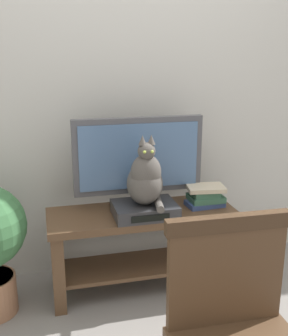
% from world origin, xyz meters
% --- Properties ---
extents(ground_plane, '(12.00, 12.00, 0.00)m').
position_xyz_m(ground_plane, '(0.00, 0.00, 0.00)').
color(ground_plane, gray).
extents(back_wall, '(7.00, 0.12, 2.80)m').
position_xyz_m(back_wall, '(0.00, 0.89, 1.40)').
color(back_wall, beige).
rests_on(back_wall, ground).
extents(tv_stand, '(1.16, 0.42, 0.52)m').
position_xyz_m(tv_stand, '(0.02, 0.49, 0.36)').
color(tv_stand, '#513823').
rests_on(tv_stand, ground).
extents(tv, '(0.81, 0.20, 0.57)m').
position_xyz_m(tv, '(0.02, 0.58, 0.82)').
color(tv, '#4C4C51').
rests_on(tv, tv_stand).
extents(media_box, '(0.37, 0.28, 0.08)m').
position_xyz_m(media_box, '(0.02, 0.42, 0.56)').
color(media_box, '#2D2D30').
rests_on(media_box, tv_stand).
extents(cat, '(0.21, 0.30, 0.42)m').
position_xyz_m(cat, '(0.02, 0.41, 0.76)').
color(cat, '#514C47').
rests_on(cat, media_box).
extents(wooden_chair, '(0.49, 0.49, 0.91)m').
position_xyz_m(wooden_chair, '(0.09, -0.68, 0.52)').
color(wooden_chair, '#513823').
rests_on(wooden_chair, ground).
extents(book_stack, '(0.25, 0.19, 0.13)m').
position_xyz_m(book_stack, '(0.44, 0.49, 0.59)').
color(book_stack, '#33477A').
rests_on(book_stack, tv_stand).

